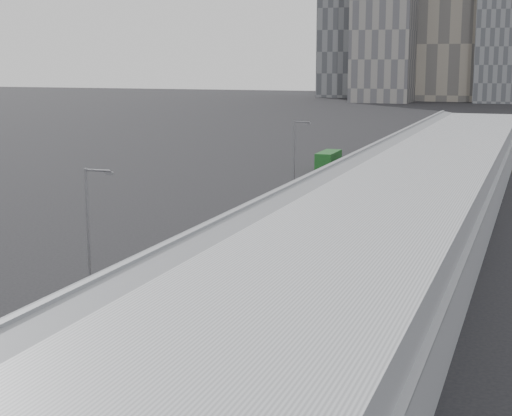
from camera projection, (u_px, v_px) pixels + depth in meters
The scene contains 18 objects.
sidewalk at pixel (331, 275), 56.51m from camera, with size 10.00×170.00×0.12m, color gray.
lane_line at pixel (198, 263), 60.06m from camera, with size 0.12×160.00×0.02m, color gold.
depot at pixel (388, 232), 54.53m from camera, with size 12.45×160.40×7.20m.
bus_2 at pixel (122, 327), 40.72m from camera, with size 2.97×13.40×3.90m.
bus_3 at pixel (216, 265), 53.81m from camera, with size 3.50×12.16×3.50m.
bus_4 at pixel (282, 224), 66.69m from camera, with size 3.77×13.25×3.82m.
bus_5 at pixel (326, 198), 78.87m from camera, with size 3.18×13.91×4.04m.
bus_6 at pixel (358, 179), 92.37m from camera, with size 3.26×12.93×3.75m.
bus_7 at pixel (370, 166), 102.89m from camera, with size 3.78×13.20×3.81m.
bus_8 at pixel (399, 152), 118.05m from camera, with size 3.44×14.14×4.10m.
tree_1 at pixel (173, 303), 38.48m from camera, with size 1.36×1.36×4.29m.
tree_2 at pixel (293, 217), 59.24m from camera, with size 2.94×2.94×5.13m.
tree_3 at pixel (375, 178), 83.66m from camera, with size 1.21×1.21×3.62m.
tree_4 at pixel (398, 156), 98.86m from camera, with size 2.11×2.11×4.57m.
street_lamp_near at pixel (90, 225), 49.82m from camera, with size 2.04×0.22×8.61m.
street_lamp_far at pixel (296, 150), 92.41m from camera, with size 2.04×0.22×8.35m.
shipping_container at pixel (328, 161), 111.04m from camera, with size 2.30×6.82×2.63m, color #16491A.
suv at pixel (374, 149), 130.92m from camera, with size 2.33×5.05×1.40m, color black.
Camera 1 is at (22.64, 1.80, 15.23)m, focal length 55.00 mm.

